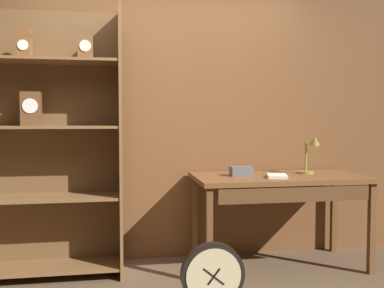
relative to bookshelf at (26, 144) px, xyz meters
The scene contains 7 objects.
back_wood_panel 1.27m from the bookshelf, 16.09° to the left, with size 4.80×0.05×2.60m, color brown.
bookshelf is the anchor object (origin of this frame).
workbench 2.17m from the bookshelf, ahead, with size 1.49×0.75×0.81m.
desk_lamp 2.46m from the bookshelf, ahead, with size 0.19×0.19×0.35m.
toolbox_small 1.81m from the bookshelf, ahead, with size 0.19×0.11×0.08m, color #595960.
open_repair_manual 2.09m from the bookshelf, ahead, with size 0.16×0.22×0.03m, color silver.
round_clock_large 1.84m from the bookshelf, 33.82° to the right, with size 0.43×0.11×0.47m.
Camera 1 is at (-0.48, -2.68, 1.29)m, focal length 41.03 mm.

